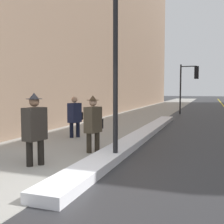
{
  "coord_description": "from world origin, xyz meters",
  "views": [
    {
      "loc": [
        2.54,
        -4.41,
        1.75
      ],
      "look_at": [
        -0.4,
        4.0,
        1.05
      ],
      "focal_mm": 45.0,
      "sensor_mm": 36.0,
      "label": 1
    }
  ],
  "objects_px": {
    "traffic_light_near": "(190,78)",
    "pedestrian_nearside": "(35,126)",
    "lamp_post": "(115,36)",
    "pedestrian_trailing": "(75,115)",
    "pedestrian_with_shoulder_bag": "(93,122)"
  },
  "relations": [
    {
      "from": "traffic_light_near",
      "to": "pedestrian_nearside",
      "type": "relative_size",
      "value": 2.13
    },
    {
      "from": "traffic_light_near",
      "to": "lamp_post",
      "type": "bearing_deg",
      "value": -92.3
    },
    {
      "from": "traffic_light_near",
      "to": "pedestrian_trailing",
      "type": "height_order",
      "value": "traffic_light_near"
    },
    {
      "from": "lamp_post",
      "to": "pedestrian_nearside",
      "type": "xyz_separation_m",
      "value": [
        -1.59,
        -1.06,
        -2.11
      ]
    },
    {
      "from": "traffic_light_near",
      "to": "pedestrian_with_shoulder_bag",
      "type": "relative_size",
      "value": 2.24
    },
    {
      "from": "traffic_light_near",
      "to": "pedestrian_nearside",
      "type": "distance_m",
      "value": 15.85
    },
    {
      "from": "lamp_post",
      "to": "pedestrian_trailing",
      "type": "height_order",
      "value": "lamp_post"
    },
    {
      "from": "pedestrian_nearside",
      "to": "pedestrian_trailing",
      "type": "xyz_separation_m",
      "value": [
        -0.9,
        3.79,
        -0.09
      ]
    },
    {
      "from": "traffic_light_near",
      "to": "pedestrian_trailing",
      "type": "distance_m",
      "value": 12.37
    },
    {
      "from": "pedestrian_nearside",
      "to": "lamp_post",
      "type": "bearing_deg",
      "value": 135.21
    },
    {
      "from": "lamp_post",
      "to": "pedestrian_nearside",
      "type": "distance_m",
      "value": 2.85
    },
    {
      "from": "pedestrian_trailing",
      "to": "lamp_post",
      "type": "bearing_deg",
      "value": 53.91
    },
    {
      "from": "pedestrian_nearside",
      "to": "pedestrian_trailing",
      "type": "height_order",
      "value": "pedestrian_nearside"
    },
    {
      "from": "lamp_post",
      "to": "pedestrian_trailing",
      "type": "xyz_separation_m",
      "value": [
        -2.49,
        2.73,
        -2.2
      ]
    },
    {
      "from": "lamp_post",
      "to": "pedestrian_with_shoulder_bag",
      "type": "distance_m",
      "value": 2.42
    }
  ]
}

